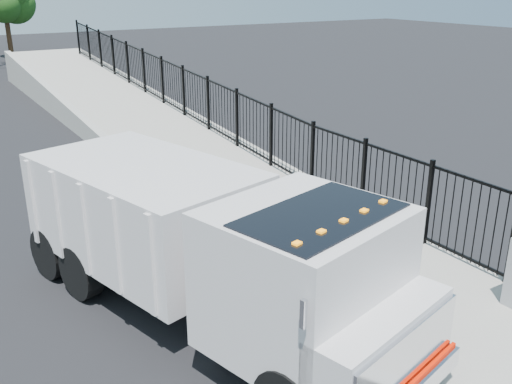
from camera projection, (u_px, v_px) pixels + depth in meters
ground at (287, 292)px, 10.46m from camera, size 120.00×120.00×0.00m
sidewalk at (445, 310)px, 9.78m from camera, size 3.55×12.00×0.12m
curb at (360, 344)px, 8.83m from camera, size 0.30×12.00×0.16m
ramp at (115, 115)px, 24.28m from camera, size 3.95×24.06×3.19m
iron_fence at (184, 107)px, 21.47m from camera, size 0.10×28.00×1.80m
truck at (209, 242)px, 9.05m from camera, size 4.27×7.97×2.60m
worker at (380, 264)px, 9.47m from camera, size 0.40×0.61×1.66m
tree_1 at (4, 2)px, 41.49m from camera, size 2.73×2.73×5.36m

